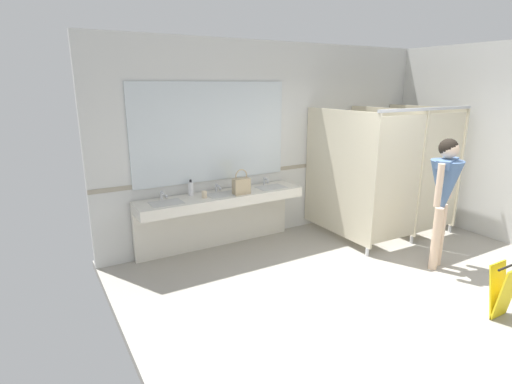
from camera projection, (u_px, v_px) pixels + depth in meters
The scene contains 12 objects.
ground_plane at pixel (399, 298), 4.63m from camera, with size 5.91×5.53×0.10m, color #9E998E.
wall_back at pixel (282, 141), 6.33m from camera, with size 5.91×0.12×2.98m, color silver.
wall_back_tile_band at pixel (283, 168), 6.39m from camera, with size 5.91×0.01×0.06m, color #9E937F.
vanity_counter at pixel (219, 208), 5.75m from camera, with size 2.43×0.52×0.97m.
mirror_panel at pixel (212, 132), 5.62m from camera, with size 2.33×0.02×1.39m, color silver.
bathroom_stalls at pixel (392, 169), 6.25m from camera, with size 1.93×1.52×2.04m.
person_standing at pixel (444, 187), 5.05m from camera, with size 0.56×0.52×1.72m.
handbag at pixel (241, 185), 5.59m from camera, with size 0.24×0.12×0.36m.
soap_dispenser at pixel (191, 188), 5.53m from camera, with size 0.07×0.07×0.23m.
paper_cup at pixel (204, 194), 5.42m from camera, with size 0.07×0.07×0.10m, color beige.
wet_floor_sign at pixel (502, 291), 4.10m from camera, with size 0.28×0.19×0.58m.
floor_drain_cover at pixel (407, 285), 4.82m from camera, with size 0.14×0.14×0.01m, color #B7BABF.
Camera 1 is at (-3.53, -2.74, 2.37)m, focal length 27.89 mm.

